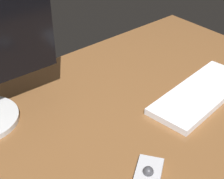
{
  "coord_description": "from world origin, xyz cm",
  "views": [
    {
      "loc": [
        -50.03,
        -57.01,
        64.71
      ],
      "look_at": [
        3.37,
        6.4,
        8.0
      ],
      "focal_mm": 55.96,
      "sensor_mm": 36.0,
      "label": 1
    }
  ],
  "objects": [
    {
      "name": "desk",
      "position": [
        0.0,
        0.0,
        1.0
      ],
      "size": [
        140.0,
        84.0,
        2.0
      ],
      "primitive_type": "cube",
      "color": "brown",
      "rests_on": "ground"
    },
    {
      "name": "keyboard",
      "position": [
        27.65,
        -7.34,
        2.99
      ],
      "size": [
        39.32,
        18.7,
        1.99
      ],
      "primitive_type": "cube",
      "rotation": [
        0.0,
        0.0,
        0.12
      ],
      "color": "white",
      "rests_on": "desk"
    }
  ]
}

